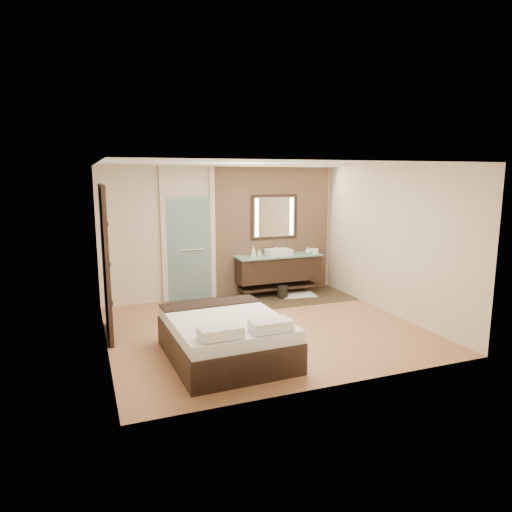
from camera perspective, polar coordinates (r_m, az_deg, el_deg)
name	(u,v)px	position (r m, az deg, el deg)	size (l,w,h in m)	color
floor	(264,329)	(7.73, 1.01, -9.06)	(5.00, 5.00, 0.00)	#A96F47
tile_strip	(262,300)	(9.35, 0.74, -5.57)	(3.80, 1.30, 0.01)	#33271B
stone_wall	(273,231)	(9.83, 2.15, 3.19)	(2.60, 0.08, 2.70)	tan
vanity	(278,268)	(9.69, 2.80, -1.53)	(1.85, 0.55, 0.88)	black
mirror_unit	(274,217)	(9.75, 2.28, 4.90)	(1.06, 0.04, 0.96)	black
frosted_door	(189,245)	(9.29, -8.40, 1.39)	(1.10, 0.12, 2.70)	#A3CECC
shoji_partition	(106,261)	(7.49, -18.26, -0.61)	(0.06, 1.20, 2.40)	black
bed	(226,337)	(6.48, -3.76, -10.06)	(1.60, 1.97, 0.74)	black
bath_mat	(298,295)	(9.78, 5.23, -4.84)	(0.72, 0.50, 0.02)	white
waste_bin	(283,292)	(9.52, 3.35, -4.53)	(0.21, 0.21, 0.26)	black
tissue_box	(315,251)	(9.90, 7.40, 0.61)	(0.12, 0.12, 0.10)	white
soap_bottle_a	(253,252)	(9.33, -0.32, 0.51)	(0.09, 0.09, 0.23)	white
soap_bottle_b	(259,253)	(9.47, 0.41, 0.44)	(0.07, 0.07, 0.16)	#B2B2B2
soap_bottle_c	(308,250)	(9.77, 6.53, 0.69)	(0.13, 0.13, 0.16)	#AEDBD1
cup	(311,250)	(10.00, 6.95, 0.69)	(0.11, 0.11, 0.09)	white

